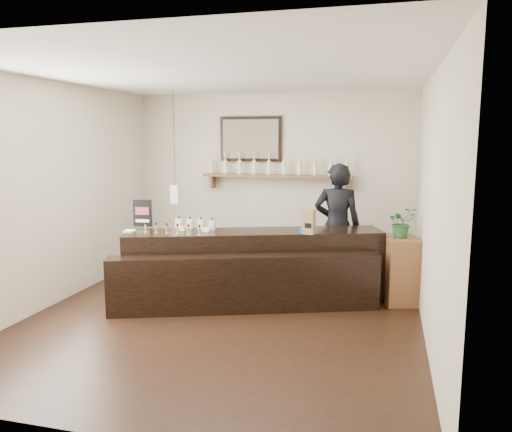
{
  "coord_description": "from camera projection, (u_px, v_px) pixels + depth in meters",
  "views": [
    {
      "loc": [
        1.79,
        -5.37,
        2.09
      ],
      "look_at": [
        0.2,
        0.7,
        1.11
      ],
      "focal_mm": 35.0,
      "sensor_mm": 36.0,
      "label": 1
    }
  ],
  "objects": [
    {
      "name": "room_shell",
      "position": [
        223.0,
        173.0,
        5.64
      ],
      "size": [
        5.0,
        5.0,
        5.0
      ],
      "color": "beige",
      "rests_on": "ground"
    },
    {
      "name": "back_wall_decor",
      "position": [
        261.0,
        159.0,
        7.94
      ],
      "size": [
        2.66,
        0.96,
        1.69
      ],
      "color": "brown",
      "rests_on": "ground"
    },
    {
      "name": "paper_bag",
      "position": [
        309.0,
        221.0,
        6.17
      ],
      "size": [
        0.16,
        0.14,
        0.31
      ],
      "color": "olive",
      "rests_on": "counter"
    },
    {
      "name": "shopkeeper",
      "position": [
        337.0,
        218.0,
        6.94
      ],
      "size": [
        0.75,
        0.51,
        1.99
      ],
      "primitive_type": "imported",
      "rotation": [
        0.0,
        0.0,
        3.19
      ],
      "color": "black",
      "rests_on": "ground"
    },
    {
      "name": "ground",
      "position": [
        225.0,
        317.0,
        5.9
      ],
      "size": [
        5.0,
        5.0,
        0.0
      ],
      "primitive_type": "plane",
      "color": "black",
      "rests_on": "ground"
    },
    {
      "name": "potted_plant",
      "position": [
        402.0,
        222.0,
        6.31
      ],
      "size": [
        0.45,
        0.43,
        0.39
      ],
      "primitive_type": "imported",
      "rotation": [
        0.0,
        0.0,
        0.49
      ],
      "color": "#245C2A",
      "rests_on": "side_cabinet"
    },
    {
      "name": "promo_sign",
      "position": [
        143.0,
        213.0,
        6.7
      ],
      "size": [
        0.26,
        0.06,
        0.36
      ],
      "color": "black",
      "rests_on": "counter"
    },
    {
      "name": "counter",
      "position": [
        251.0,
        270.0,
        6.35
      ],
      "size": [
        3.29,
        1.95,
        1.07
      ],
      "color": "black",
      "rests_on": "ground"
    },
    {
      "name": "tape_dispenser",
      "position": [
        305.0,
        230.0,
        6.18
      ],
      "size": [
        0.14,
        0.05,
        0.11
      ],
      "color": "#195FB0",
      "rests_on": "counter"
    },
    {
      "name": "side_cabinet",
      "position": [
        399.0,
        269.0,
        6.41
      ],
      "size": [
        0.58,
        0.68,
        0.85
      ],
      "color": "brown",
      "rests_on": "ground"
    }
  ]
}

